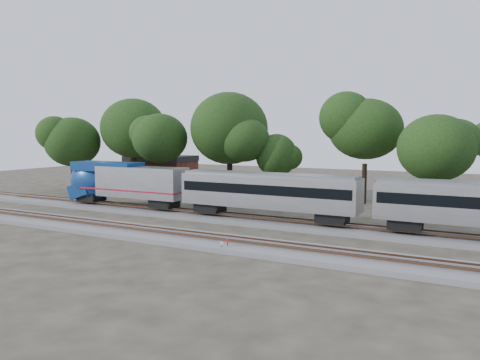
% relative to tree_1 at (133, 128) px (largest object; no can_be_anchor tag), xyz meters
% --- Properties ---
extents(ground, '(160.00, 160.00, 0.00)m').
position_rel_tree_1_xyz_m(ground, '(24.37, -19.68, -9.83)').
color(ground, '#383328').
rests_on(ground, ground).
extents(track_far, '(160.00, 5.00, 0.73)m').
position_rel_tree_1_xyz_m(track_far, '(24.37, -13.68, -9.63)').
color(track_far, slate).
rests_on(track_far, ground).
extents(track_near, '(160.00, 5.00, 0.73)m').
position_rel_tree_1_xyz_m(track_near, '(24.37, -23.68, -9.63)').
color(track_near, slate).
rests_on(track_near, ground).
extents(switch_stand_red, '(0.30, 0.12, 0.97)m').
position_rel_tree_1_xyz_m(switch_stand_red, '(30.56, -25.10, -9.21)').
color(switch_stand_red, '#512D19').
rests_on(switch_stand_red, ground).
extents(switch_stand_white, '(0.27, 0.06, 0.86)m').
position_rel_tree_1_xyz_m(switch_stand_white, '(30.41, -25.72, -9.28)').
color(switch_stand_white, '#512D19').
rests_on(switch_stand_white, ground).
extents(switch_lever, '(0.58, 0.48, 0.30)m').
position_rel_tree_1_xyz_m(switch_lever, '(29.30, -25.64, -9.68)').
color(switch_lever, '#512D19').
rests_on(switch_lever, ground).
extents(brick_building, '(11.39, 8.47, 5.20)m').
position_rel_tree_1_xyz_m(brick_building, '(-1.68, 9.05, -7.21)').
color(brick_building, maroon).
rests_on(brick_building, ground).
extents(tree_0, '(7.87, 7.87, 11.10)m').
position_rel_tree_1_xyz_m(tree_0, '(-8.76, -3.94, -2.11)').
color(tree_0, black).
rests_on(tree_0, ground).
extents(tree_1, '(10.01, 10.01, 14.11)m').
position_rel_tree_1_xyz_m(tree_1, '(0.00, 0.00, 0.00)').
color(tree_1, black).
rests_on(tree_1, ground).
extents(tree_2, '(8.55, 8.55, 12.05)m').
position_rel_tree_1_xyz_m(tree_2, '(8.91, -4.96, -1.44)').
color(tree_2, black).
rests_on(tree_2, ground).
extents(tree_3, '(9.90, 9.90, 13.96)m').
position_rel_tree_1_xyz_m(tree_3, '(17.14, -0.41, -0.10)').
color(tree_3, black).
rests_on(tree_3, ground).
extents(tree_4, '(6.33, 6.33, 8.92)m').
position_rel_tree_1_xyz_m(tree_4, '(23.94, -0.15, -3.63)').
color(tree_4, black).
rests_on(tree_4, ground).
extents(tree_5, '(9.77, 9.77, 13.78)m').
position_rel_tree_1_xyz_m(tree_5, '(34.28, 4.55, -0.23)').
color(tree_5, black).
rests_on(tree_5, ground).
extents(tree_6, '(7.64, 7.64, 10.77)m').
position_rel_tree_1_xyz_m(tree_6, '(43.27, -2.06, -2.34)').
color(tree_6, black).
rests_on(tree_6, ground).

